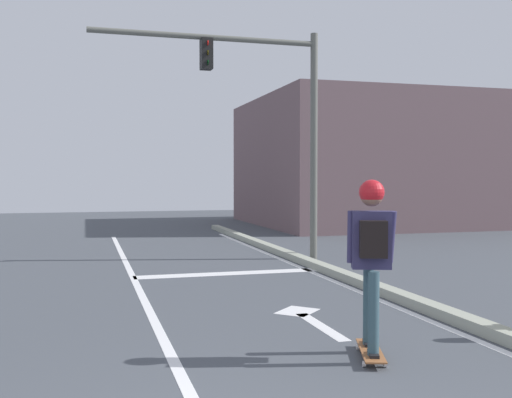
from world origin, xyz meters
name	(u,v)px	position (x,y,z in m)	size (l,w,h in m)	color
lane_line_center	(145,302)	(-0.11, 6.00, 0.00)	(0.12, 20.00, 0.01)	silver
lane_line_curbside	(356,290)	(3.22, 6.00, 0.00)	(0.12, 20.00, 0.01)	silver
stop_bar	(227,273)	(1.63, 8.21, 0.00)	(3.48, 0.40, 0.01)	silver
lane_arrow_stem	(321,326)	(1.81, 4.00, 0.00)	(0.16, 1.40, 0.01)	silver
lane_arrow_head	(297,311)	(1.81, 4.85, 0.00)	(0.56, 0.44, 0.01)	silver
curb_strip	(371,285)	(3.47, 6.00, 0.07)	(0.24, 24.00, 0.14)	#9A9E8D
skateboard	(371,351)	(1.80, 2.67, 0.07)	(0.47, 0.86, 0.09)	brown
skater	(372,242)	(1.79, 2.66, 1.17)	(0.45, 0.62, 1.70)	#35525D
traffic_signal_mast	(265,100)	(2.81, 9.71, 3.48)	(4.90, 0.34, 4.97)	#606159
building_block	(371,162)	(9.87, 18.72, 2.40)	(9.00, 8.45, 4.81)	#6D5559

